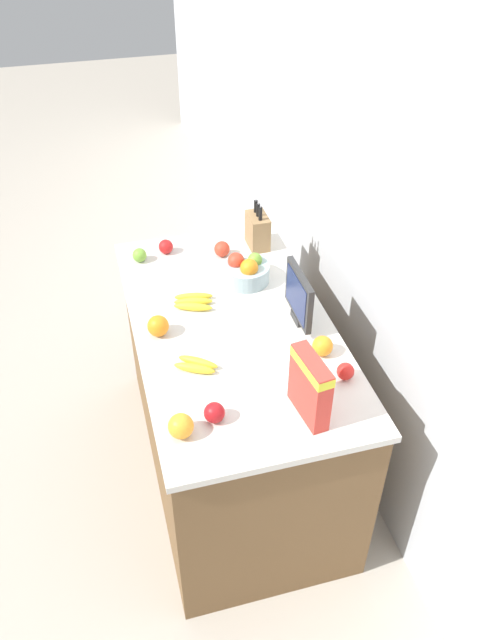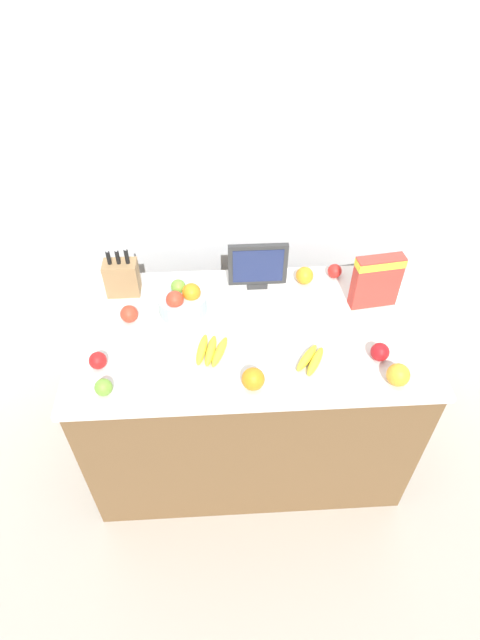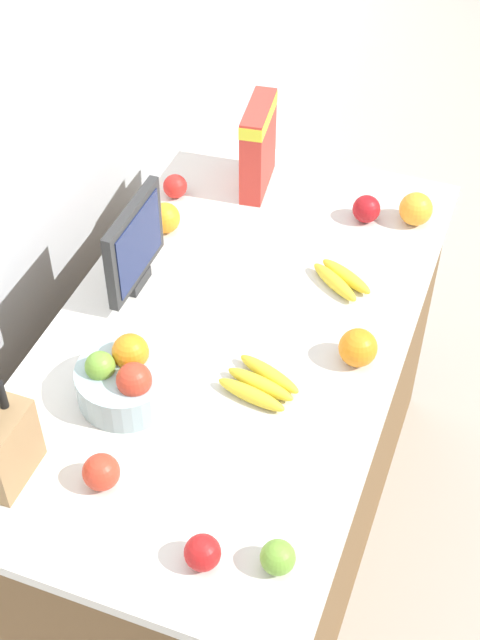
{
  "view_description": "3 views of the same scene",
  "coord_description": "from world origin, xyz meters",
  "px_view_note": "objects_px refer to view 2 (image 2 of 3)",
  "views": [
    {
      "loc": [
        1.96,
        -0.49,
        2.56
      ],
      "look_at": [
        0.05,
        0.02,
        0.96
      ],
      "focal_mm": 35.0,
      "sensor_mm": 36.0,
      "label": 1
    },
    {
      "loc": [
        -0.12,
        -1.48,
        2.42
      ],
      "look_at": [
        -0.04,
        -0.03,
        0.99
      ],
      "focal_mm": 28.0,
      "sensor_mm": 36.0,
      "label": 2
    },
    {
      "loc": [
        -1.4,
        -0.54,
        2.4
      ],
      "look_at": [
        -0.03,
        -0.03,
        0.97
      ],
      "focal_mm": 50.0,
      "sensor_mm": 36.0,
      "label": 3
    }
  ],
  "objects_px": {
    "apple_front": "(380,352)",
    "orange_front_center": "(253,379)",
    "cereal_box": "(377,279)",
    "apple_leftmost": "(335,271)",
    "orange_by_cereal": "(398,375)",
    "apple_by_knife_block": "(129,314)",
    "knife_block": "(122,277)",
    "orange_front_left": "(305,276)",
    "fruit_bowl": "(183,300)",
    "small_monitor": "(258,266)",
    "banana_bunch_right": "(211,351)",
    "apple_rear": "(98,361)",
    "apple_middle": "(103,387)",
    "banana_bunch_left": "(311,360)"
  },
  "relations": [
    {
      "from": "apple_front",
      "to": "orange_front_center",
      "type": "relative_size",
      "value": 0.85
    },
    {
      "from": "cereal_box",
      "to": "apple_leftmost",
      "type": "height_order",
      "value": "cereal_box"
    },
    {
      "from": "cereal_box",
      "to": "orange_by_cereal",
      "type": "height_order",
      "value": "cereal_box"
    },
    {
      "from": "apple_by_knife_block",
      "to": "orange_by_cereal",
      "type": "distance_m",
      "value": 1.13
    },
    {
      "from": "knife_block",
      "to": "orange_front_left",
      "type": "distance_m",
      "value": 0.83
    },
    {
      "from": "fruit_bowl",
      "to": "orange_front_left",
      "type": "xyz_separation_m",
      "value": [
        0.56,
        0.16,
        -0.01
      ]
    },
    {
      "from": "knife_block",
      "to": "apple_front",
      "type": "bearing_deg",
      "value": -23.77
    },
    {
      "from": "orange_front_left",
      "to": "orange_front_center",
      "type": "relative_size",
      "value": 0.93
    },
    {
      "from": "orange_front_left",
      "to": "orange_by_cereal",
      "type": "distance_m",
      "value": 0.67
    },
    {
      "from": "small_monitor",
      "to": "cereal_box",
      "type": "relative_size",
      "value": 1.05
    },
    {
      "from": "knife_block",
      "to": "orange_front_left",
      "type": "bearing_deg",
      "value": 1.44
    },
    {
      "from": "knife_block",
      "to": "small_monitor",
      "type": "distance_m",
      "value": 0.61
    },
    {
      "from": "small_monitor",
      "to": "orange_front_center",
      "type": "bearing_deg",
      "value": -96.28
    },
    {
      "from": "small_monitor",
      "to": "apple_leftmost",
      "type": "bearing_deg",
      "value": 9.35
    },
    {
      "from": "apple_leftmost",
      "to": "apple_front",
      "type": "relative_size",
      "value": 0.89
    },
    {
      "from": "cereal_box",
      "to": "fruit_bowl",
      "type": "height_order",
      "value": "cereal_box"
    },
    {
      "from": "apple_by_knife_block",
      "to": "apple_front",
      "type": "bearing_deg",
      "value": -15.23
    },
    {
      "from": "cereal_box",
      "to": "orange_by_cereal",
      "type": "relative_size",
      "value": 2.82
    },
    {
      "from": "orange_front_left",
      "to": "cereal_box",
      "type": "bearing_deg",
      "value": -29.92
    },
    {
      "from": "banana_bunch_right",
      "to": "apple_leftmost",
      "type": "relative_size",
      "value": 2.78
    },
    {
      "from": "apple_by_knife_block",
      "to": "fruit_bowl",
      "type": "bearing_deg",
      "value": 13.62
    },
    {
      "from": "apple_rear",
      "to": "apple_middle",
      "type": "xyz_separation_m",
      "value": [
        0.04,
        -0.13,
        -0.0
      ]
    },
    {
      "from": "knife_block",
      "to": "orange_front_center",
      "type": "xyz_separation_m",
      "value": [
        0.55,
        -0.58,
        -0.04
      ]
    },
    {
      "from": "cereal_box",
      "to": "banana_bunch_right",
      "type": "distance_m",
      "value": 0.78
    },
    {
      "from": "apple_rear",
      "to": "orange_front_left",
      "type": "bearing_deg",
      "value": 27.81
    },
    {
      "from": "banana_bunch_right",
      "to": "orange_front_left",
      "type": "bearing_deg",
      "value": 43.74
    },
    {
      "from": "orange_by_cereal",
      "to": "banana_bunch_left",
      "type": "bearing_deg",
      "value": 159.2
    },
    {
      "from": "banana_bunch_right",
      "to": "apple_by_knife_block",
      "type": "bearing_deg",
      "value": 148.4
    },
    {
      "from": "apple_middle",
      "to": "orange_by_cereal",
      "type": "height_order",
      "value": "orange_by_cereal"
    },
    {
      "from": "small_monitor",
      "to": "banana_bunch_left",
      "type": "relative_size",
      "value": 1.5
    },
    {
      "from": "apple_leftmost",
      "to": "orange_front_left",
      "type": "bearing_deg",
      "value": -166.76
    },
    {
      "from": "small_monitor",
      "to": "apple_front",
      "type": "height_order",
      "value": "small_monitor"
    },
    {
      "from": "apple_middle",
      "to": "orange_front_center",
      "type": "distance_m",
      "value": 0.56
    },
    {
      "from": "knife_block",
      "to": "apple_front",
      "type": "relative_size",
      "value": 3.69
    },
    {
      "from": "fruit_bowl",
      "to": "apple_rear",
      "type": "xyz_separation_m",
      "value": [
        -0.32,
        -0.31,
        -0.02
      ]
    },
    {
      "from": "cereal_box",
      "to": "apple_leftmost",
      "type": "bearing_deg",
      "value": 116.13
    },
    {
      "from": "apple_rear",
      "to": "orange_front_left",
      "type": "distance_m",
      "value": 1.0
    },
    {
      "from": "orange_front_left",
      "to": "apple_by_knife_block",
      "type": "bearing_deg",
      "value": -165.04
    },
    {
      "from": "cereal_box",
      "to": "apple_middle",
      "type": "distance_m",
      "value": 1.21
    },
    {
      "from": "banana_bunch_right",
      "to": "apple_rear",
      "type": "distance_m",
      "value": 0.44
    },
    {
      "from": "apple_front",
      "to": "orange_front_left",
      "type": "xyz_separation_m",
      "value": [
        -0.23,
        0.49,
        0.0
      ]
    },
    {
      "from": "knife_block",
      "to": "banana_bunch_right",
      "type": "xyz_separation_m",
      "value": [
        0.39,
        -0.4,
        -0.07
      ]
    },
    {
      "from": "apple_front",
      "to": "apple_rear",
      "type": "relative_size",
      "value": 1.07
    },
    {
      "from": "fruit_bowl",
      "to": "apple_front",
      "type": "xyz_separation_m",
      "value": [
        0.79,
        -0.33,
        -0.02
      ]
    },
    {
      "from": "banana_bunch_left",
      "to": "orange_front_center",
      "type": "xyz_separation_m",
      "value": [
        -0.24,
        -0.11,
        0.03
      ]
    },
    {
      "from": "knife_block",
      "to": "apple_middle",
      "type": "relative_size",
      "value": 4.13
    },
    {
      "from": "banana_bunch_right",
      "to": "apple_by_knife_block",
      "type": "height_order",
      "value": "apple_by_knife_block"
    },
    {
      "from": "fruit_bowl",
      "to": "banana_bunch_left",
      "type": "relative_size",
      "value": 1.21
    },
    {
      "from": "fruit_bowl",
      "to": "orange_by_cereal",
      "type": "height_order",
      "value": "fruit_bowl"
    },
    {
      "from": "banana_bunch_right",
      "to": "knife_block",
      "type": "bearing_deg",
      "value": 134.03
    }
  ]
}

